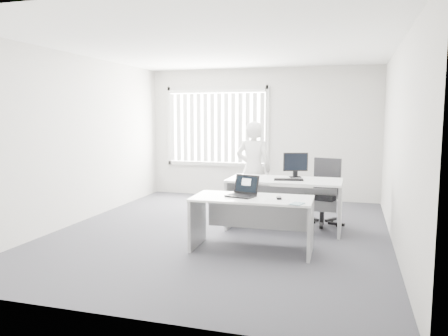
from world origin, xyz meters
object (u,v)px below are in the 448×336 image
(desk_far, at_px, (284,193))
(laptop, at_px, (241,186))
(person, at_px, (253,169))
(monitor, at_px, (295,165))
(desk_near, at_px, (252,212))
(office_chair, at_px, (323,204))

(desk_far, xyz_separation_m, laptop, (-0.40, -1.21, 0.28))
(person, distance_m, laptop, 1.92)
(desk_far, bearing_deg, monitor, 62.83)
(desk_far, height_order, laptop, laptop)
(desk_near, bearing_deg, monitor, 74.07)
(monitor, bearing_deg, office_chair, 11.99)
(office_chair, xyz_separation_m, person, (-1.23, 0.17, 0.51))
(desk_far, bearing_deg, office_chair, 42.32)
(desk_near, relative_size, office_chair, 1.47)
(office_chair, bearing_deg, laptop, -103.78)
(monitor, bearing_deg, desk_near, -123.23)
(laptop, bearing_deg, office_chair, 76.75)
(laptop, bearing_deg, monitor, 86.13)
(desk_near, bearing_deg, laptop, -178.97)
(monitor, bearing_deg, desk_far, -135.97)
(desk_near, relative_size, monitor, 3.99)
(person, height_order, laptop, person)
(desk_far, bearing_deg, laptop, -108.23)
(office_chair, distance_m, person, 1.35)
(desk_near, xyz_separation_m, desk_far, (0.25, 1.21, 0.06))
(desk_far, xyz_separation_m, office_chair, (0.57, 0.52, -0.24))
(desk_near, height_order, monitor, monitor)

